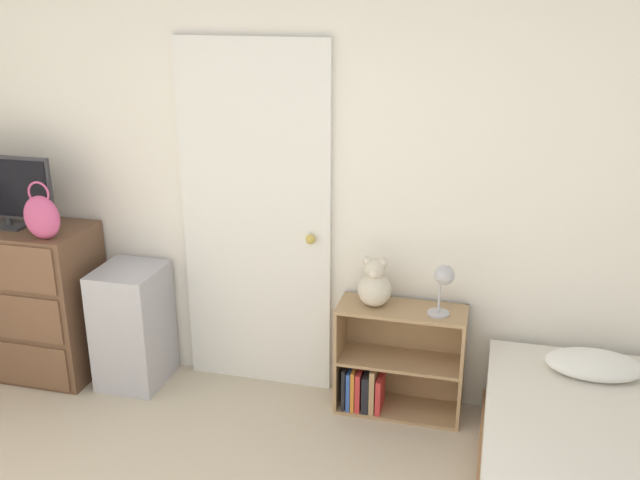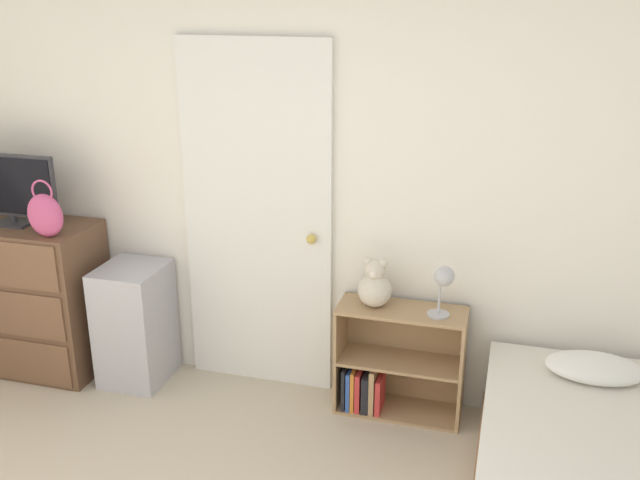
% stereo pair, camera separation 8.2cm
% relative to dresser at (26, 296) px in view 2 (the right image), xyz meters
% --- Properties ---
extents(wall_back, '(10.00, 0.06, 2.55)m').
position_rel_dresser_xyz_m(wall_back, '(1.82, 0.29, 0.81)').
color(wall_back, white).
rests_on(wall_back, ground_plane).
extents(door_closed, '(0.88, 0.09, 2.03)m').
position_rel_dresser_xyz_m(door_closed, '(1.45, 0.23, 0.54)').
color(door_closed, white).
rests_on(door_closed, ground_plane).
extents(dresser, '(0.92, 0.47, 0.94)m').
position_rel_dresser_xyz_m(dresser, '(0.00, 0.00, 0.00)').
color(dresser, brown).
rests_on(dresser, ground_plane).
extents(tv, '(0.62, 0.16, 0.43)m').
position_rel_dresser_xyz_m(tv, '(0.00, -0.01, 0.69)').
color(tv, '#2D2D33').
rests_on(tv, dresser).
extents(handbag, '(0.22, 0.10, 0.33)m').
position_rel_dresser_xyz_m(handbag, '(0.33, -0.15, 0.60)').
color(handbag, '#C64C7F').
rests_on(handbag, dresser).
extents(storage_bin, '(0.37, 0.41, 0.73)m').
position_rel_dresser_xyz_m(storage_bin, '(0.72, 0.03, -0.11)').
color(storage_bin, '#ADADB7').
rests_on(storage_bin, ground_plane).
extents(bookshelf, '(0.70, 0.28, 0.63)m').
position_rel_dresser_xyz_m(bookshelf, '(2.26, 0.10, -0.21)').
color(bookshelf, tan).
rests_on(bookshelf, ground_plane).
extents(teddy_bear, '(0.18, 0.18, 0.28)m').
position_rel_dresser_xyz_m(teddy_bear, '(2.17, 0.10, 0.28)').
color(teddy_bear, beige).
rests_on(teddy_bear, bookshelf).
extents(desk_lamp, '(0.13, 0.13, 0.29)m').
position_rel_dresser_xyz_m(desk_lamp, '(2.53, 0.06, 0.37)').
color(desk_lamp, '#B2B2B7').
rests_on(desk_lamp, bookshelf).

